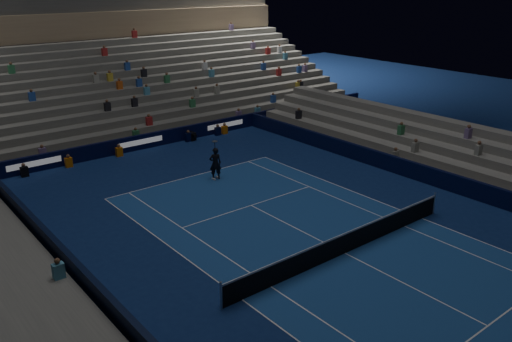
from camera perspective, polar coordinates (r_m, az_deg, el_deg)
The scene contains 10 objects.
ground at distance 23.04m, azimuth 9.51°, elevation -8.71°, with size 90.00×90.00×0.00m, color navy.
court_surface at distance 23.04m, azimuth 9.51°, elevation -8.70°, with size 10.97×23.77×0.01m, color navy.
sponsor_barrier_far at distance 36.72m, azimuth -12.35°, elevation 3.04°, with size 44.00×0.25×1.00m, color black.
sponsor_barrier_east at distance 30.22m, azimuth 22.01°, elevation -1.75°, with size 0.25×37.00×1.00m, color black.
sponsor_barrier_west at distance 17.76m, azimuth -12.88°, elevation -16.74°, with size 0.25×37.00×1.00m, color black.
grandstand_main at distance 44.48m, azimuth -18.23°, elevation 9.28°, with size 44.00×15.20×11.20m.
grandstand_east at distance 33.02m, azimuth 25.12°, elevation 0.38°, with size 5.00×37.00×2.50m.
tennis_net at distance 22.80m, azimuth 9.58°, elevation -7.60°, with size 12.90×0.10×1.10m.
tennis_player at distance 30.47m, azimuth -4.39°, elevation 0.81°, with size 0.69×0.45×1.89m, color black.
broadcast_camera at distance 38.18m, azimuth -6.92°, elevation 3.72°, with size 0.54×0.94×0.59m.
Camera 1 is at (-15.40, -13.13, 11.02)m, focal length 37.26 mm.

